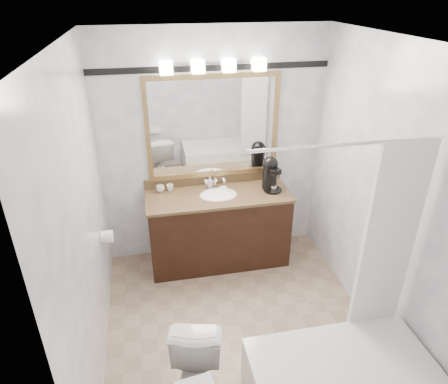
{
  "coord_description": "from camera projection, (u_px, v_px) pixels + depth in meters",
  "views": [
    {
      "loc": [
        -0.68,
        -2.64,
        2.82
      ],
      "look_at": [
        -0.07,
        0.35,
        1.23
      ],
      "focal_mm": 32.0,
      "sensor_mm": 36.0,
      "label": 1
    }
  ],
  "objects": [
    {
      "name": "room",
      "position": [
        242.0,
        209.0,
        3.14
      ],
      "size": [
        2.42,
        2.62,
        2.52
      ],
      "color": "gray",
      "rests_on": "ground"
    },
    {
      "name": "vanity",
      "position": [
        219.0,
        227.0,
        4.4
      ],
      "size": [
        1.53,
        0.58,
        0.97
      ],
      "color": "black",
      "rests_on": "ground"
    },
    {
      "name": "soap_bottle_a",
      "position": [
        210.0,
        182.0,
        4.35
      ],
      "size": [
        0.07,
        0.07,
        0.12
      ],
      "primitive_type": "imported",
      "rotation": [
        0.0,
        0.0,
        0.33
      ],
      "color": "white",
      "rests_on": "vanity"
    },
    {
      "name": "vanity_light_bar",
      "position": [
        213.0,
        65.0,
        3.8
      ],
      "size": [
        1.02,
        0.14,
        0.12
      ],
      "color": "silver",
      "rests_on": "room"
    },
    {
      "name": "mirror",
      "position": [
        213.0,
        127.0,
        4.14
      ],
      "size": [
        1.4,
        0.04,
        1.1
      ],
      "color": "#9E7B47",
      "rests_on": "room"
    },
    {
      "name": "accent_stripe",
      "position": [
        212.0,
        68.0,
        3.87
      ],
      "size": [
        2.4,
        0.01,
        0.06
      ],
      "primitive_type": "cube",
      "color": "black",
      "rests_on": "room"
    },
    {
      "name": "tp_roll",
      "position": [
        107.0,
        237.0,
        3.77
      ],
      "size": [
        0.11,
        0.12,
        0.12
      ],
      "primitive_type": "cylinder",
      "rotation": [
        0.0,
        1.57,
        0.0
      ],
      "color": "white",
      "rests_on": "room"
    },
    {
      "name": "cup_left",
      "position": [
        160.0,
        189.0,
        4.26
      ],
      "size": [
        0.1,
        0.1,
        0.07
      ],
      "primitive_type": "imported",
      "rotation": [
        0.0,
        0.0,
        0.12
      ],
      "color": "white",
      "rests_on": "vanity"
    },
    {
      "name": "cup_right",
      "position": [
        170.0,
        188.0,
        4.27
      ],
      "size": [
        0.08,
        0.08,
        0.07
      ],
      "primitive_type": "imported",
      "rotation": [
        0.0,
        0.0,
        0.1
      ],
      "color": "white",
      "rests_on": "vanity"
    },
    {
      "name": "bathtub",
      "position": [
        342.0,
        377.0,
        2.91
      ],
      "size": [
        1.3,
        0.75,
        1.96
      ],
      "color": "white",
      "rests_on": "ground"
    },
    {
      "name": "soap_bar",
      "position": [
        223.0,
        188.0,
        4.32
      ],
      "size": [
        0.08,
        0.06,
        0.02
      ],
      "primitive_type": "cube",
      "rotation": [
        0.0,
        0.0,
        0.22
      ],
      "color": "beige",
      "rests_on": "vanity"
    },
    {
      "name": "coffee_maker",
      "position": [
        270.0,
        173.0,
        4.24
      ],
      "size": [
        0.2,
        0.24,
        0.37
      ],
      "rotation": [
        0.0,
        0.0,
        0.28
      ],
      "color": "black",
      "rests_on": "vanity"
    }
  ]
}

